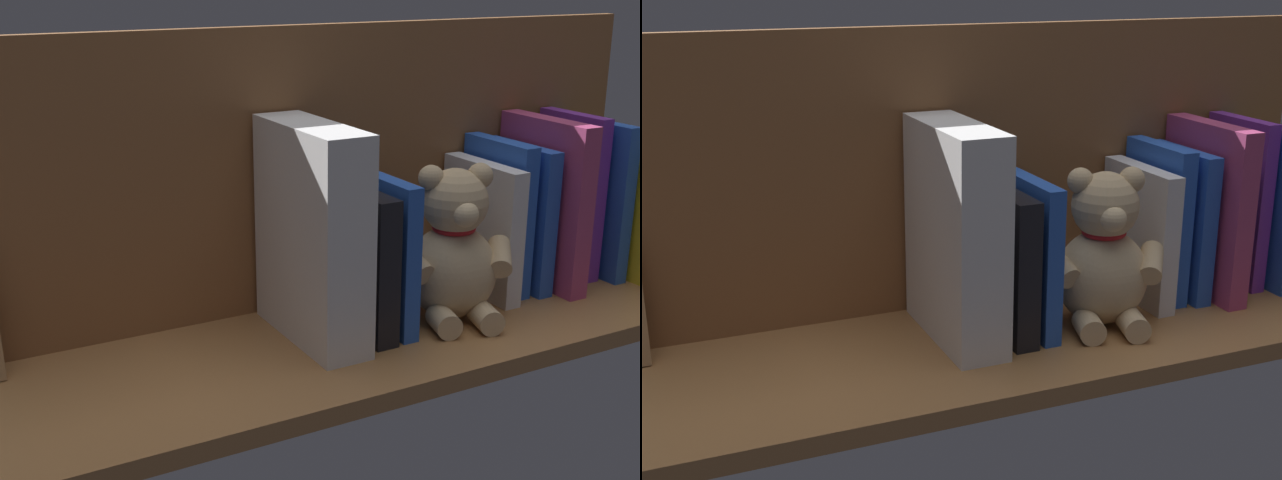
{
  "view_description": "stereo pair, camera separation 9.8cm",
  "coord_description": "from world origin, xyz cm",
  "views": [
    {
      "loc": [
        44.36,
        82.04,
        42.44
      ],
      "look_at": [
        0.0,
        0.0,
        12.56
      ],
      "focal_mm": 48.42,
      "sensor_mm": 36.0,
      "label": 1
    },
    {
      "loc": [
        35.52,
        86.23,
        42.44
      ],
      "look_at": [
        0.0,
        0.0,
        12.56
      ],
      "focal_mm": 48.42,
      "sensor_mm": 36.0,
      "label": 2
    }
  ],
  "objects": [
    {
      "name": "book_6",
      "position": [
        -29.85,
        -4.96,
        10.21
      ],
      "size": [
        2.31,
        12.64,
        20.42
      ],
      "primitive_type": "cube",
      "color": "blue",
      "rests_on": "ground_plane"
    },
    {
      "name": "dictionary_thick_white",
      "position": [
        -0.48,
        -1.92,
        12.78
      ],
      "size": [
        6.13,
        18.5,
        25.56
      ],
      "primitive_type": "cube",
      "color": "white",
      "rests_on": "ground_plane"
    },
    {
      "name": "teddy_bear",
      "position": [
        -18.02,
        1.3,
        8.64
      ],
      "size": [
        15.33,
        14.6,
        19.63
      ],
      "rotation": [
        0.0,
        0.0,
        -0.28
      ],
      "color": "#D1B284",
      "rests_on": "ground_plane"
    },
    {
      "name": "book_1",
      "position": [
        -45.83,
        -4.07,
        10.95
      ],
      "size": [
        2.09,
        14.42,
        21.9
      ],
      "primitive_type": "cube",
      "color": "blue",
      "rests_on": "ground_plane"
    },
    {
      "name": "book_5",
      "position": [
        -32.96,
        -4.51,
        9.82
      ],
      "size": [
        2.32,
        13.54,
        19.64
      ],
      "primitive_type": "cube",
      "color": "blue",
      "rests_on": "ground_plane"
    },
    {
      "name": "book_2",
      "position": [
        -42.97,
        -5.23,
        11.45
      ],
      "size": [
        2.03,
        12.09,
        22.9
      ],
      "primitive_type": "cube",
      "color": "purple",
      "rests_on": "ground_plane"
    },
    {
      "name": "book_8",
      "position": [
        -9.15,
        -2.79,
        9.33
      ],
      "size": [
        2.13,
        16.97,
        18.67
      ],
      "primitive_type": "cube",
      "color": "blue",
      "rests_on": "ground_plane"
    },
    {
      "name": "book_0",
      "position": [
        -48.56,
        -2.15,
        9.41
      ],
      "size": [
        1.77,
        18.25,
        18.83
      ],
      "primitive_type": "cube",
      "color": "yellow",
      "rests_on": "ground_plane"
    },
    {
      "name": "book_4",
      "position": [
        -36.35,
        -3.24,
        11.51
      ],
      "size": [
        2.85,
        16.08,
        23.02
      ],
      "primitive_type": "cube",
      "color": "#B23F72",
      "rests_on": "ground_plane"
    },
    {
      "name": "book_7",
      "position": [
        -26.65,
        -4.07,
        8.96
      ],
      "size": [
        2.47,
        14.41,
        17.92
      ],
      "primitive_type": "cube",
      "color": "silver",
      "rests_on": "ground_plane"
    },
    {
      "name": "book_9",
      "position": [
        -5.81,
        -2.68,
        8.81
      ],
      "size": [
        2.93,
        17.19,
        17.61
      ],
      "primitive_type": "cube",
      "color": "black",
      "rests_on": "ground_plane"
    },
    {
      "name": "ground_plane",
      "position": [
        0.0,
        0.0,
        -1.1
      ],
      "size": [
        110.36,
        29.35,
        2.2
      ],
      "primitive_type": "cube",
      "color": "#9E6B3D"
    },
    {
      "name": "shelf_back_panel",
      "position": [
        0.0,
        -12.43,
        17.78
      ],
      "size": [
        110.36,
        1.5,
        35.56
      ],
      "primitive_type": "cube",
      "color": "brown",
      "rests_on": "ground_plane"
    },
    {
      "name": "book_3",
      "position": [
        -39.86,
        -5.44,
        8.98
      ],
      "size": [
        2.58,
        11.68,
        17.97
      ],
      "primitive_type": "cube",
      "color": "green",
      "rests_on": "ground_plane"
    }
  ]
}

